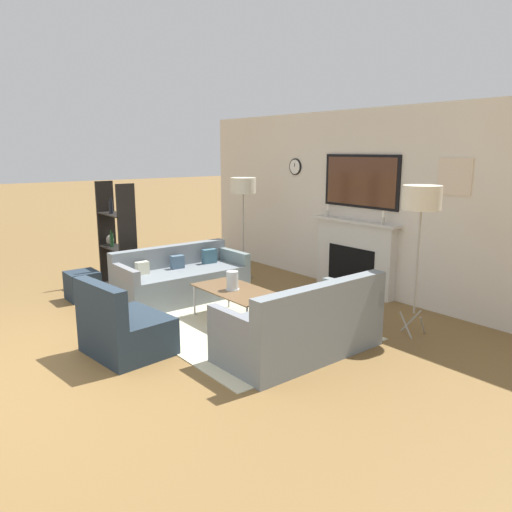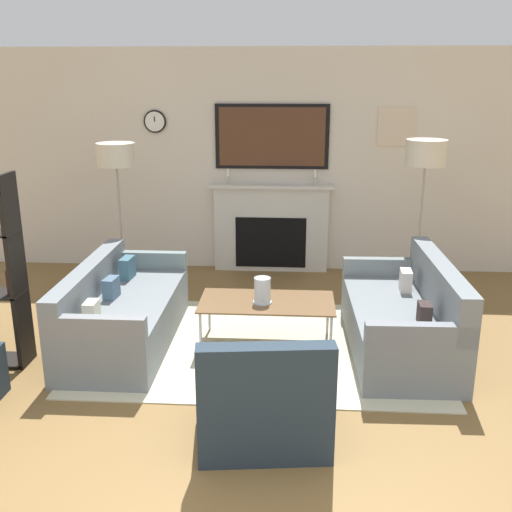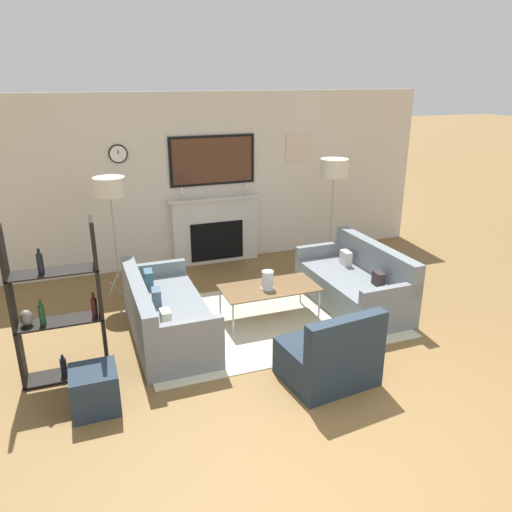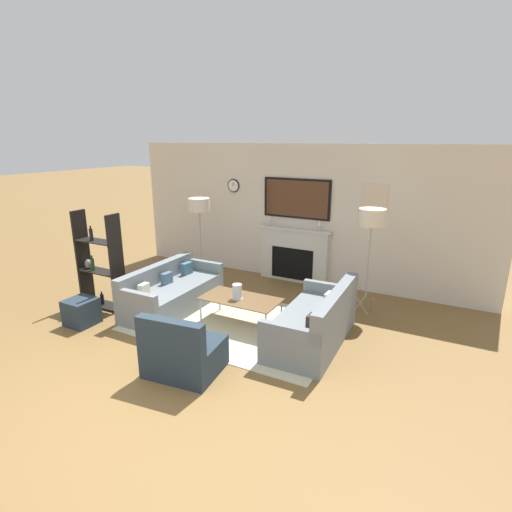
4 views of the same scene
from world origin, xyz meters
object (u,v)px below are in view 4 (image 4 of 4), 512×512
Objects in this scene: coffee_table at (241,300)px; hurricane_candle at (237,292)px; floor_lamp_left at (199,206)px; ottoman at (81,312)px; couch_left at (172,293)px; shelf_unit at (99,264)px; floor_lamp_right at (372,219)px; armchair at (183,353)px; couch_right at (315,324)px.

hurricane_candle reaches higher than coffee_table.
coffee_table is 5.18× the size of hurricane_candle.
hurricane_candle is at bearing -40.21° from floor_lamp_left.
couch_left is at bearing 52.53° from ottoman.
coffee_table is 0.72× the size of floor_lamp_left.
hurricane_candle is at bearing 27.59° from ottoman.
couch_left is 1.13× the size of shelf_unit.
coffee_table is 2.48m from ottoman.
floor_lamp_left is 1.03× the size of shelf_unit.
shelf_unit is (-1.12, -0.47, 0.49)m from couch_left.
floor_lamp_left is (-1.67, 1.41, 1.00)m from hurricane_candle.
floor_lamp_right reaches higher than coffee_table.
hurricane_candle is at bearing 93.52° from armchair.
floor_lamp_right is at bearing 75.06° from couch_right.
couch_right is at bearing 7.31° from shelf_unit.
couch_left reaches higher than ottoman.
floor_lamp_left reaches higher than armchair.
shelf_unit is at bearing -169.01° from hurricane_candle.
floor_lamp_left reaches higher than hurricane_candle.
armchair is at bearing -128.50° from couch_right.
floor_lamp_right is (1.55, 2.88, 1.31)m from armchair.
couch_left is at bearing -179.98° from couch_right.
floor_lamp_left is (-1.71, 1.38, 1.13)m from coffee_table.
shelf_unit reaches higher than hurricane_candle.
couch_right reaches higher than coffee_table.
couch_right is 7.63× the size of hurricane_candle.
couch_right reaches higher than armchair.
coffee_table reaches higher than ottoman.
couch_left is 1.93m from floor_lamp_left.
ottoman is (-3.40, -1.12, -0.09)m from couch_right.
couch_right is 4.23× the size of ottoman.
armchair is 0.54× the size of floor_lamp_right.
couch_right is at bearing 0.02° from couch_left.
floor_lamp_left is 0.97× the size of floor_lamp_right.
floor_lamp_left reaches higher than couch_right.
floor_lamp_left reaches higher than shelf_unit.
coffee_table is (-0.05, 1.50, 0.13)m from armchair.
couch_left is 1.10× the size of floor_lamp_left.
hurricane_candle is at bearing -179.87° from couch_right.
couch_left is 4.40× the size of ottoman.
floor_lamp_left reaches higher than coffee_table.
couch_right is (2.54, 0.00, 0.01)m from couch_left.
shelf_unit is at bearing -155.04° from floor_lamp_right.
armchair reaches higher than coffee_table.
floor_lamp_right reaches higher than couch_left.
hurricane_candle is at bearing -135.79° from coffee_table.
ottoman is at bearing -152.05° from coffee_table.
coffee_table is at bearing 1.55° from couch_left.
floor_lamp_right reaches higher than armchair.
floor_lamp_right is at bearing 40.84° from hurricane_candle.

